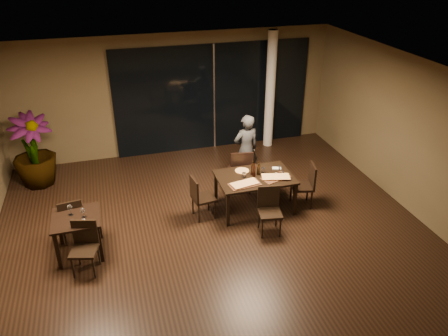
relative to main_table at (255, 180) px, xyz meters
The scene contains 31 objects.
ground 1.45m from the main_table, 141.34° to the right, with size 8.00×8.00×0.00m, color black.
wall_back 3.50m from the main_table, 107.10° to the left, with size 8.00×0.10×3.00m, color brown.
wall_right 3.26m from the main_table, 14.70° to the right, with size 0.10×8.00×3.00m, color brown.
ceiling 2.67m from the main_table, 141.34° to the right, with size 8.00×8.00×0.04m, color white.
window_panel 3.23m from the main_table, 90.00° to the left, with size 5.00×0.06×2.70m, color black.
column 3.28m from the main_table, 63.84° to the left, with size 0.24×0.24×3.00m, color silver.
main_table is the anchor object (origin of this frame).
side_table 3.44m from the main_table, behind, with size 0.80×0.80×0.75m.
chair_main_far 0.69m from the main_table, 96.00° to the left, with size 0.54×0.54×1.02m.
chair_main_near 0.79m from the main_table, 89.03° to the right, with size 0.48×0.48×0.89m.
chair_main_left 1.15m from the main_table, behind, with size 0.47×0.47×0.90m.
chair_main_right 1.08m from the main_table, ahead, with size 0.51×0.51×0.93m.
chair_side_far 3.52m from the main_table, behind, with size 0.47×0.47×0.89m.
chair_side_near 3.43m from the main_table, 163.76° to the right, with size 0.51×0.51×0.90m.
diner 1.14m from the main_table, 80.55° to the left, with size 0.54×0.36×1.61m, color #2C2E31.
potted_plant 4.89m from the main_table, 151.87° to the left, with size 0.89×0.89×1.64m, color #21531B.
pizza_board_left 0.41m from the main_table, 139.47° to the right, with size 0.60×0.30×0.01m, color #462716.
pizza_board_right 0.42m from the main_table, 25.90° to the right, with size 0.57×0.29×0.01m, color #442516.
oblong_pizza_left 0.41m from the main_table, 139.47° to the right, with size 0.51×0.23×0.02m, color maroon, non-canonical shape.
oblong_pizza_right 0.42m from the main_table, 25.90° to the right, with size 0.52×0.24×0.02m, color #6A090B, non-canonical shape.
round_pizza 0.34m from the main_table, 124.17° to the left, with size 0.28×0.28×0.01m, color #AC1B13.
bottle_a 0.22m from the main_table, 148.87° to the left, with size 0.06×0.06×0.29m, color black, non-canonical shape.
bottle_b 0.24m from the main_table, 31.54° to the left, with size 0.06×0.06×0.28m, color black, non-canonical shape.
bottle_c 0.25m from the main_table, 104.03° to the left, with size 0.07×0.07×0.30m, color black, non-canonical shape.
tumbler_left 0.25m from the main_table, behind, with size 0.08×0.08×0.09m, color white.
tumbler_right 0.27m from the main_table, 28.76° to the left, with size 0.08×0.08×0.10m, color white.
napkin_near 0.53m from the main_table, ahead, with size 0.18×0.10×0.01m, color white.
napkin_far 0.57m from the main_table, 19.40° to the left, with size 0.18×0.10×0.01m, color white.
wine_glass_a 3.50m from the main_table, behind, with size 0.08×0.08×0.19m, color white, non-canonical shape.
wine_glass_b 3.31m from the main_table, behind, with size 0.07×0.07×0.16m, color white, non-canonical shape.
side_napkin 3.40m from the main_table, 168.20° to the right, with size 0.18×0.11×0.01m, color silver.
Camera 1 is at (-1.68, -6.29, 4.94)m, focal length 35.00 mm.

